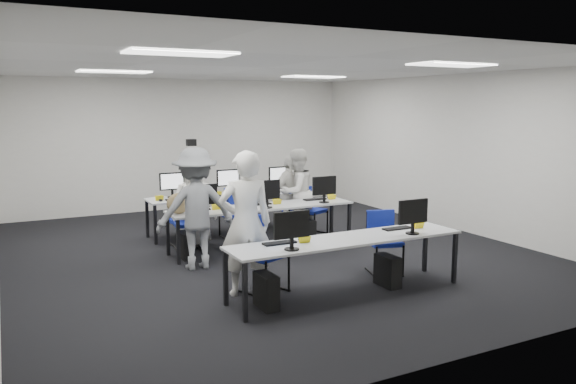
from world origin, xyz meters
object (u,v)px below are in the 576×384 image
chair_4 (312,219)px  photographer (196,209)px  chair_0 (263,269)px  chair_2 (188,234)px  student_2 (194,203)px  student_0 (246,223)px  desk_front (348,242)px  desk_mid (262,209)px  student_3 (290,195)px  chair_1 (384,254)px  chair_6 (234,223)px  chair_3 (241,224)px  chair_7 (295,219)px  student_1 (296,192)px  chair_5 (181,229)px

chair_4 → photographer: 2.94m
chair_0 → chair_2: 2.54m
chair_0 → student_2: 2.74m
student_0 → desk_front: bearing=167.0°
desk_mid → chair_2: 1.33m
student_0 → student_3: size_ratio=1.25×
chair_1 → chair_6: chair_1 is taller
student_0 → chair_3: bearing=-98.3°
chair_6 → student_0: bearing=-111.3°
chair_7 → student_0: size_ratio=0.44×
desk_mid → chair_7: (1.05, 0.83, -0.42)m
chair_2 → chair_7: (2.22, 0.34, -0.02)m
student_2 → chair_7: bearing=17.2°
desk_front → student_0: bearing=154.2°
student_1 → photographer: 2.68m
chair_3 → student_3: 1.14m
chair_2 → chair_4: (2.43, 0.07, 0.00)m
student_0 → student_1: (2.17, 2.70, -0.12)m
chair_4 → chair_5: bearing=149.3°
desk_front → chair_1: size_ratio=3.58×
chair_6 → chair_7: 1.21m
chair_7 → student_1: 0.58m
chair_5 → student_0: bearing=-92.5°
chair_6 → student_1: (1.16, -0.26, 0.54)m
student_2 → photographer: 1.32m
chair_5 → chair_7: chair_5 is taller
chair_5 → student_3: student_3 is taller
chair_2 → photographer: 1.27m
desk_front → desk_mid: 2.60m
student_2 → chair_0: bearing=-76.6°
desk_front → chair_7: 3.61m
desk_mid → photographer: 1.50m
chair_7 → student_0: 3.69m
desk_mid → chair_6: (-0.15, 0.93, -0.41)m
chair_0 → chair_5: 2.99m
chair_7 → photographer: 2.88m
chair_1 → chair_4: size_ratio=1.02×
chair_3 → student_0: size_ratio=0.51×
chair_4 → chair_5: chair_4 is taller
chair_4 → chair_6: chair_4 is taller
chair_6 → photographer: (-1.20, -1.53, 0.63)m
desk_mid → student_1: student_1 is taller
chair_4 → chair_5: (-2.41, 0.38, -0.01)m
student_3 → photographer: 2.67m
desk_mid → chair_2: chair_2 is taller
chair_5 → chair_7: 2.20m
chair_1 → student_3: 2.91m
student_1 → student_0: bearing=32.9°
chair_6 → desk_front: bearing=-89.8°
chair_7 → chair_6: bearing=-178.0°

